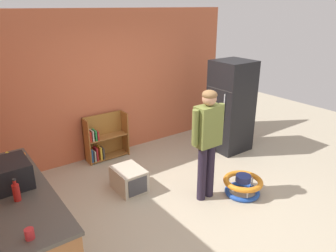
{
  "coord_description": "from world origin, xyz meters",
  "views": [
    {
      "loc": [
        -2.64,
        -3.04,
        2.75
      ],
      "look_at": [
        -0.04,
        0.52,
        1.08
      ],
      "focal_mm": 34.31,
      "sensor_mm": 36.0,
      "label": 1
    }
  ],
  "objects_px": {
    "baby_walker": "(243,185)",
    "kitchen_counter": "(23,224)",
    "banana_bunch": "(7,154)",
    "teal_cup": "(8,162)",
    "standing_person": "(208,136)",
    "yellow_cup": "(26,166)",
    "ketchup_bottle": "(16,192)",
    "microwave": "(12,173)",
    "pet_carrier": "(129,179)",
    "orange_cup": "(23,157)",
    "refrigerator": "(231,106)",
    "bookshelf": "(103,140)",
    "red_cup": "(30,234)"
  },
  "relations": [
    {
      "from": "microwave",
      "to": "yellow_cup",
      "type": "xyz_separation_m",
      "value": [
        0.2,
        0.26,
        -0.09
      ]
    },
    {
      "from": "ketchup_bottle",
      "to": "orange_cup",
      "type": "distance_m",
      "value": 0.94
    },
    {
      "from": "baby_walker",
      "to": "teal_cup",
      "type": "height_order",
      "value": "teal_cup"
    },
    {
      "from": "kitchen_counter",
      "to": "standing_person",
      "type": "height_order",
      "value": "standing_person"
    },
    {
      "from": "ketchup_bottle",
      "to": "microwave",
      "type": "bearing_deg",
      "value": 84.11
    },
    {
      "from": "banana_bunch",
      "to": "pet_carrier",
      "type": "bearing_deg",
      "value": -12.86
    },
    {
      "from": "baby_walker",
      "to": "kitchen_counter",
      "type": "bearing_deg",
      "value": 169.32
    },
    {
      "from": "refrigerator",
      "to": "ketchup_bottle",
      "type": "height_order",
      "value": "refrigerator"
    },
    {
      "from": "standing_person",
      "to": "yellow_cup",
      "type": "bearing_deg",
      "value": 163.4
    },
    {
      "from": "kitchen_counter",
      "to": "pet_carrier",
      "type": "bearing_deg",
      "value": 19.03
    },
    {
      "from": "banana_bunch",
      "to": "yellow_cup",
      "type": "bearing_deg",
      "value": -78.98
    },
    {
      "from": "standing_person",
      "to": "ketchup_bottle",
      "type": "height_order",
      "value": "standing_person"
    },
    {
      "from": "kitchen_counter",
      "to": "refrigerator",
      "type": "height_order",
      "value": "refrigerator"
    },
    {
      "from": "kitchen_counter",
      "to": "teal_cup",
      "type": "xyz_separation_m",
      "value": [
        0.05,
        0.62,
        0.5
      ]
    },
    {
      "from": "pet_carrier",
      "to": "microwave",
      "type": "xyz_separation_m",
      "value": [
        -1.67,
        -0.45,
        0.86
      ]
    },
    {
      "from": "standing_person",
      "to": "baby_walker",
      "type": "distance_m",
      "value": 1.04
    },
    {
      "from": "refrigerator",
      "to": "banana_bunch",
      "type": "relative_size",
      "value": 11.42
    },
    {
      "from": "bookshelf",
      "to": "yellow_cup",
      "type": "xyz_separation_m",
      "value": [
        -1.64,
        -1.45,
        0.58
      ]
    },
    {
      "from": "pet_carrier",
      "to": "microwave",
      "type": "relative_size",
      "value": 1.15
    },
    {
      "from": "microwave",
      "to": "baby_walker",
      "type": "bearing_deg",
      "value": -13.03
    },
    {
      "from": "bookshelf",
      "to": "orange_cup",
      "type": "bearing_deg",
      "value": -144.19
    },
    {
      "from": "pet_carrier",
      "to": "orange_cup",
      "type": "xyz_separation_m",
      "value": [
        -1.44,
        0.1,
        0.77
      ]
    },
    {
      "from": "kitchen_counter",
      "to": "baby_walker",
      "type": "bearing_deg",
      "value": -10.68
    },
    {
      "from": "banana_bunch",
      "to": "bookshelf",
      "type": "bearing_deg",
      "value": 27.39
    },
    {
      "from": "kitchen_counter",
      "to": "bookshelf",
      "type": "xyz_separation_m",
      "value": [
        1.83,
        1.84,
        -0.09
      ]
    },
    {
      "from": "pet_carrier",
      "to": "orange_cup",
      "type": "distance_m",
      "value": 1.64
    },
    {
      "from": "refrigerator",
      "to": "pet_carrier",
      "type": "xyz_separation_m",
      "value": [
        -2.42,
        -0.19,
        -0.71
      ]
    },
    {
      "from": "refrigerator",
      "to": "standing_person",
      "type": "xyz_separation_m",
      "value": [
        -1.6,
        -1.06,
        0.12
      ]
    },
    {
      "from": "pet_carrier",
      "to": "banana_bunch",
      "type": "xyz_separation_m",
      "value": [
        -1.57,
        0.36,
        0.75
      ]
    },
    {
      "from": "kitchen_counter",
      "to": "ketchup_bottle",
      "type": "relative_size",
      "value": 8.79
    },
    {
      "from": "red_cup",
      "to": "orange_cup",
      "type": "xyz_separation_m",
      "value": [
        0.31,
        1.57,
        0.0
      ]
    },
    {
      "from": "refrigerator",
      "to": "baby_walker",
      "type": "bearing_deg",
      "value": -128.72
    },
    {
      "from": "baby_walker",
      "to": "microwave",
      "type": "distance_m",
      "value": 3.22
    },
    {
      "from": "bookshelf",
      "to": "banana_bunch",
      "type": "relative_size",
      "value": 5.45
    },
    {
      "from": "baby_walker",
      "to": "banana_bunch",
      "type": "bearing_deg",
      "value": 152.8
    },
    {
      "from": "kitchen_counter",
      "to": "microwave",
      "type": "height_order",
      "value": "microwave"
    },
    {
      "from": "refrigerator",
      "to": "ketchup_bottle",
      "type": "relative_size",
      "value": 7.24
    },
    {
      "from": "microwave",
      "to": "banana_bunch",
      "type": "distance_m",
      "value": 0.82
    },
    {
      "from": "banana_bunch",
      "to": "teal_cup",
      "type": "xyz_separation_m",
      "value": [
        -0.05,
        -0.31,
        0.02
      ]
    },
    {
      "from": "ketchup_bottle",
      "to": "yellow_cup",
      "type": "relative_size",
      "value": 2.59
    },
    {
      "from": "red_cup",
      "to": "teal_cup",
      "type": "bearing_deg",
      "value": 85.08
    },
    {
      "from": "kitchen_counter",
      "to": "bookshelf",
      "type": "relative_size",
      "value": 2.54
    },
    {
      "from": "ketchup_bottle",
      "to": "bookshelf",
      "type": "bearing_deg",
      "value": 47.81
    },
    {
      "from": "pet_carrier",
      "to": "microwave",
      "type": "distance_m",
      "value": 1.93
    },
    {
      "from": "standing_person",
      "to": "microwave",
      "type": "distance_m",
      "value": 2.53
    },
    {
      "from": "refrigerator",
      "to": "bookshelf",
      "type": "height_order",
      "value": "refrigerator"
    },
    {
      "from": "teal_cup",
      "to": "banana_bunch",
      "type": "bearing_deg",
      "value": 81.22
    },
    {
      "from": "standing_person",
      "to": "yellow_cup",
      "type": "distance_m",
      "value": 2.39
    },
    {
      "from": "ketchup_bottle",
      "to": "banana_bunch",
      "type": "bearing_deg",
      "value": 83.56
    },
    {
      "from": "orange_cup",
      "to": "red_cup",
      "type": "bearing_deg",
      "value": -101.1
    }
  ]
}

